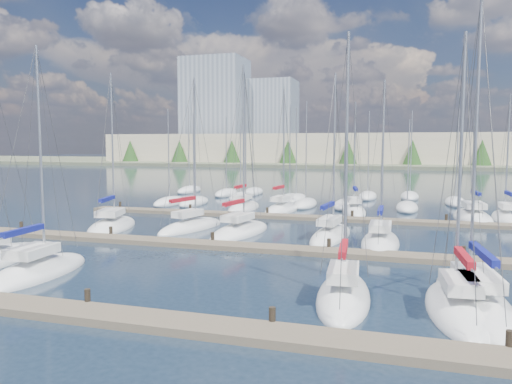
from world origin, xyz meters
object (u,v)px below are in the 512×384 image
(sailboat_f, at_px, (473,301))
(sailboat_p, at_px, (354,211))
(sailboat_d, at_px, (343,296))
(sailboat_n, at_px, (244,208))
(sailboat_i, at_px, (191,227))
(sailboat_r, at_px, (506,218))
(sailboat_e, at_px, (458,308))
(sailboat_q, at_px, (472,217))
(sailboat_k, at_px, (331,235))
(sailboat_j, at_px, (240,231))
(sailboat_o, at_px, (282,209))
(sailboat_l, at_px, (380,242))
(sailboat_c, at_px, (38,271))
(sailboat_h, at_px, (112,226))

(sailboat_f, xyz_separation_m, sailboat_p, (-7.81, 27.30, 0.01))
(sailboat_d, relative_size, sailboat_p, 1.06)
(sailboat_n, bearing_deg, sailboat_i, -89.87)
(sailboat_f, distance_m, sailboat_r, 27.14)
(sailboat_e, bearing_deg, sailboat_n, 119.14)
(sailboat_q, bearing_deg, sailboat_k, -134.58)
(sailboat_e, distance_m, sailboat_q, 27.97)
(sailboat_r, bearing_deg, sailboat_j, -148.55)
(sailboat_d, relative_size, sailboat_j, 0.92)
(sailboat_n, distance_m, sailboat_q, 22.15)
(sailboat_r, distance_m, sailboat_o, 20.83)
(sailboat_f, bearing_deg, sailboat_d, -175.81)
(sailboat_e, bearing_deg, sailboat_l, 101.50)
(sailboat_d, distance_m, sailboat_j, 17.07)
(sailboat_n, bearing_deg, sailboat_d, -62.04)
(sailboat_r, distance_m, sailboat_c, 38.89)
(sailboat_p, distance_m, sailboat_o, 7.28)
(sailboat_c, bearing_deg, sailboat_e, -3.20)
(sailboat_f, distance_m, sailboat_h, 28.71)
(sailboat_h, height_order, sailboat_o, sailboat_h)
(sailboat_d, distance_m, sailboat_l, 12.92)
(sailboat_e, distance_m, sailboat_o, 31.21)
(sailboat_r, height_order, sailboat_o, sailboat_o)
(sailboat_q, bearing_deg, sailboat_f, -100.56)
(sailboat_d, height_order, sailboat_e, sailboat_d)
(sailboat_n, bearing_deg, sailboat_e, -55.08)
(sailboat_k, bearing_deg, sailboat_j, -172.07)
(sailboat_f, height_order, sailboat_q, sailboat_f)
(sailboat_q, relative_size, sailboat_h, 0.95)
(sailboat_h, bearing_deg, sailboat_p, 24.82)
(sailboat_d, distance_m, sailboat_e, 4.68)
(sailboat_c, bearing_deg, sailboat_n, 82.06)
(sailboat_q, xyz_separation_m, sailboat_h, (-28.84, -13.95, 0.01))
(sailboat_e, bearing_deg, sailboat_o, 112.94)
(sailboat_l, distance_m, sailboat_k, 3.92)
(sailboat_d, bearing_deg, sailboat_c, 176.78)
(sailboat_d, xyz_separation_m, sailboat_r, (11.19, 27.47, 0.00))
(sailboat_h, bearing_deg, sailboat_i, -2.44)
(sailboat_h, height_order, sailboat_j, sailboat_j)
(sailboat_k, bearing_deg, sailboat_p, 94.22)
(sailboat_k, bearing_deg, sailboat_c, -126.51)
(sailboat_n, bearing_deg, sailboat_q, 1.12)
(sailboat_q, bearing_deg, sailboat_p, 171.52)
(sailboat_q, xyz_separation_m, sailboat_j, (-18.01, -13.30, 0.01))
(sailboat_q, height_order, sailboat_r, sailboat_q)
(sailboat_f, distance_m, sailboat_k, 15.72)
(sailboat_c, xyz_separation_m, sailboat_p, (13.57, 28.61, 0.01))
(sailboat_f, distance_m, sailboat_p, 28.39)
(sailboat_d, xyz_separation_m, sailboat_h, (-20.43, 13.46, -0.01))
(sailboat_n, xyz_separation_m, sailboat_o, (4.11, -0.11, -0.00))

